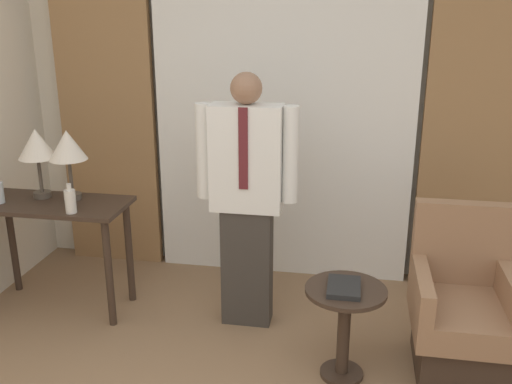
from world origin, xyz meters
TOP-DOWN VIEW (x-y plane):
  - wall_back at (0.00, 2.91)m, footprint 10.00×0.06m
  - curtain_sheer_center at (0.00, 2.78)m, footprint 1.93×0.06m
  - curtain_drape_left at (-1.39, 2.78)m, footprint 0.77×0.06m
  - curtain_drape_right at (1.39, 2.78)m, footprint 0.77×0.06m
  - desk at (-1.45, 1.94)m, footprint 1.02×0.47m
  - table_lamp_left at (-1.56, 2.03)m, footprint 0.25×0.25m
  - table_lamp_right at (-1.34, 2.03)m, footprint 0.25×0.25m
  - bottle_near_edge at (-1.22, 1.78)m, footprint 0.07×0.07m
  - person at (-0.12, 1.98)m, footprint 0.64×0.21m
  - armchair at (1.19, 1.68)m, footprint 0.56×0.65m
  - side_table at (0.53, 1.48)m, footprint 0.45×0.45m
  - book at (0.52, 1.46)m, footprint 0.18×0.25m

SIDE VIEW (x-z plane):
  - armchair at x=1.19m, z-range -0.13..0.82m
  - side_table at x=0.53m, z-range 0.10..0.66m
  - book at x=0.52m, z-range 0.56..0.59m
  - desk at x=-1.45m, z-range 0.24..1.02m
  - bottle_near_edge at x=-1.22m, z-range 0.77..0.96m
  - person at x=-0.12m, z-range 0.07..1.74m
  - table_lamp_left at x=-1.56m, z-range 0.90..1.38m
  - table_lamp_right at x=-1.34m, z-range 0.90..1.38m
  - curtain_sheer_center at x=0.00m, z-range 0.00..2.58m
  - curtain_drape_left at x=-1.39m, z-range 0.00..2.58m
  - curtain_drape_right at x=1.39m, z-range 0.00..2.58m
  - wall_back at x=0.00m, z-range 0.00..2.70m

